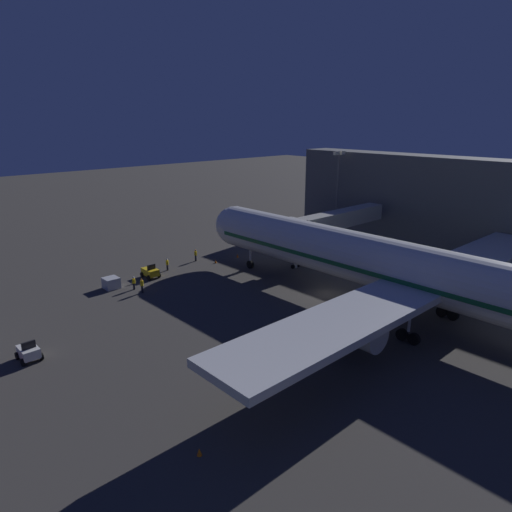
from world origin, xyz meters
The scene contains 14 objects.
ground_plane centered at (0.00, 0.00, 0.00)m, with size 320.00×320.00×0.00m, color #383533.
airliner_at_gate centered at (0.00, 12.78, 5.78)m, with size 54.55×67.97×20.38m.
jet_bridge centered at (-12.23, -10.11, 5.88)m, with size 22.88×3.40×7.42m.
apron_floodlight_mast centered at (-25.50, -18.67, 9.16)m, with size 2.90×0.50×15.53m.
pushback_tug centered at (12.94, -20.91, 0.78)m, with size 1.86×2.57×1.95m.
baggage_tug_lead centered at (32.87, -8.35, 0.78)m, with size 1.86×2.29×1.95m.
baggage_container_near_belt centered at (18.86, -20.65, 0.71)m, with size 1.84×1.87×1.42m, color #B7BABF.
ground_crew_by_belt_loader centered at (9.54, -21.94, 0.99)m, with size 0.40×0.40×1.80m.
ground_crew_marshaller_fwd centered at (16.73, -16.43, 1.05)m, with size 0.40×0.40×1.90m.
ground_crew_under_port_wing centered at (16.93, -18.20, 0.95)m, with size 0.40×0.40×1.73m.
ground_crew_walking_aft centered at (3.85, -22.88, 1.03)m, with size 0.40×0.40×1.86m.
traffic_cone_nose_port centered at (-2.20, -19.99, 0.28)m, with size 0.36×0.36×0.55m, color orange.
traffic_cone_nose_starboard centered at (2.20, -19.99, 0.28)m, with size 0.36×0.36×0.55m, color orange.
traffic_cone_wingtip_svc_side centered at (28.77, 12.48, 0.28)m, with size 0.36×0.36×0.55m, color orange.
Camera 1 is at (43.10, 33.53, 21.35)m, focal length 32.25 mm.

